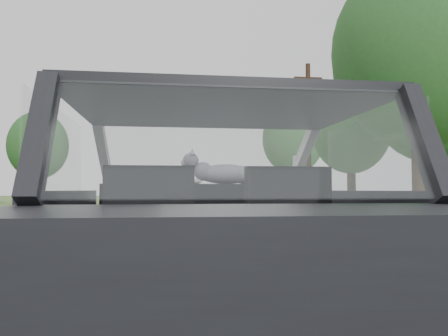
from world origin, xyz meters
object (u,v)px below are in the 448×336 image
object	(u,v)px
cat	(226,173)
highway_sign	(297,182)
utility_pole	(309,135)
other_car	(159,193)
subject_car	(213,225)

from	to	relation	value
cat	highway_sign	world-z (taller)	highway_sign
cat	highway_sign	xyz separation A→B (m)	(5.57, 16.18, 0.21)
highway_sign	utility_pole	distance (m)	4.20
cat	other_car	size ratio (longest dim) A/B	0.13
subject_car	highway_sign	xyz separation A→B (m)	(5.75, 16.80, 0.58)
subject_car	other_car	xyz separation A→B (m)	(-0.67, 19.41, 0.05)
highway_sign	utility_pole	bearing A→B (deg)	57.97
cat	other_car	bearing A→B (deg)	96.04
subject_car	highway_sign	world-z (taller)	highway_sign
subject_car	other_car	distance (m)	19.42
subject_car	cat	world-z (taller)	subject_car
other_car	subject_car	bearing A→B (deg)	-94.28
other_car	highway_sign	size ratio (longest dim) A/B	1.82
other_car	utility_pole	world-z (taller)	utility_pole
cat	subject_car	bearing A→B (deg)	-102.09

